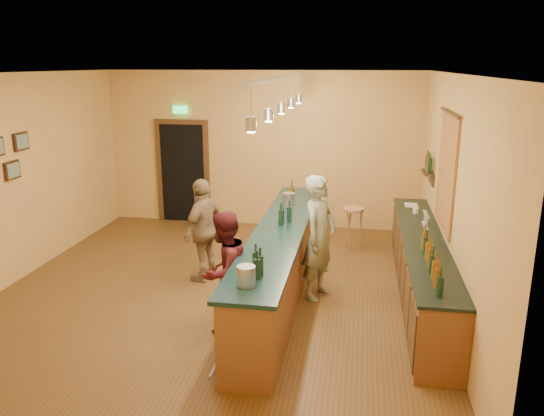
% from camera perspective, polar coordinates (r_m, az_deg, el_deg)
% --- Properties ---
extents(floor, '(7.00, 7.00, 0.00)m').
position_cam_1_polar(floor, '(8.18, -5.72, -8.80)').
color(floor, brown).
rests_on(floor, ground).
extents(ceiling, '(6.50, 7.00, 0.02)m').
position_cam_1_polar(ceiling, '(7.47, -6.38, 14.22)').
color(ceiling, silver).
rests_on(ceiling, wall_back).
extents(wall_back, '(6.50, 0.02, 3.20)m').
position_cam_1_polar(wall_back, '(11.02, -1.16, 6.27)').
color(wall_back, '#E4B455').
rests_on(wall_back, floor).
extents(wall_front, '(6.50, 0.02, 3.20)m').
position_cam_1_polar(wall_front, '(4.55, -17.93, -7.82)').
color(wall_front, '#E4B455').
rests_on(wall_front, floor).
extents(wall_left, '(0.02, 7.00, 3.20)m').
position_cam_1_polar(wall_left, '(9.09, -26.21, 2.74)').
color(wall_left, '#E4B455').
rests_on(wall_left, floor).
extents(wall_right, '(0.02, 7.00, 3.20)m').
position_cam_1_polar(wall_right, '(7.49, 18.67, 1.14)').
color(wall_right, '#E4B455').
rests_on(wall_right, floor).
extents(doorway, '(1.15, 0.09, 2.48)m').
position_cam_1_polar(doorway, '(11.51, -9.53, 4.06)').
color(doorway, black).
rests_on(doorway, wall_back).
extents(tapestry, '(0.03, 1.40, 1.60)m').
position_cam_1_polar(tapestry, '(7.83, 18.26, 3.63)').
color(tapestry, '#9A311E').
rests_on(tapestry, wall_right).
extents(bottle_shelf, '(0.17, 0.55, 0.54)m').
position_cam_1_polar(bottle_shelf, '(9.31, 16.51, 4.37)').
color(bottle_shelf, '#482515').
rests_on(bottle_shelf, wall_right).
extents(back_counter, '(0.60, 4.55, 1.27)m').
position_cam_1_polar(back_counter, '(7.95, 15.80, -6.25)').
color(back_counter, brown).
rests_on(back_counter, floor).
extents(tasting_bar, '(0.73, 5.10, 1.38)m').
position_cam_1_polar(tasting_bar, '(7.76, 0.92, -5.24)').
color(tasting_bar, brown).
rests_on(tasting_bar, floor).
extents(pendant_track, '(0.11, 4.60, 0.50)m').
position_cam_1_polar(pendant_track, '(7.28, 1.01, 12.56)').
color(pendant_track, silver).
rests_on(pendant_track, ceiling).
extents(bartender, '(0.65, 0.78, 1.82)m').
position_cam_1_polar(bartender, '(7.67, 5.09, -3.17)').
color(bartender, gray).
rests_on(bartender, floor).
extents(customer_a, '(0.85, 0.94, 1.58)m').
position_cam_1_polar(customer_a, '(6.77, -5.17, -6.82)').
color(customer_a, '#59191E').
rests_on(customer_a, floor).
extents(customer_b, '(0.67, 1.03, 1.63)m').
position_cam_1_polar(customer_b, '(8.35, -7.32, -2.34)').
color(customer_b, '#997A51').
rests_on(customer_b, floor).
extents(bar_stool, '(0.38, 0.38, 0.79)m').
position_cam_1_polar(bar_stool, '(9.77, 8.72, -0.81)').
color(bar_stool, '#AE754E').
rests_on(bar_stool, floor).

